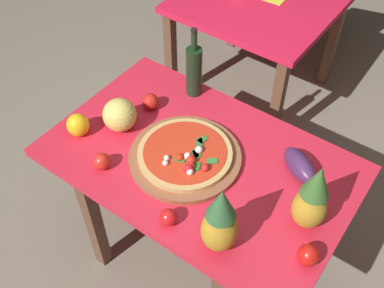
% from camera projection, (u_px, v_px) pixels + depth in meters
% --- Properties ---
extents(ground_plane, '(10.00, 10.00, 0.00)m').
position_uv_depth(ground_plane, '(198.00, 245.00, 2.46)').
color(ground_plane, gray).
extents(display_table, '(1.28, 0.81, 0.73)m').
position_uv_depth(display_table, '(200.00, 171.00, 1.99)').
color(display_table, brown).
rests_on(display_table, ground_plane).
extents(background_table, '(0.92, 0.89, 0.73)m').
position_uv_depth(background_table, '(258.00, 14.00, 2.86)').
color(background_table, brown).
rests_on(background_table, ground_plane).
extents(pizza_board, '(0.47, 0.47, 0.02)m').
position_uv_depth(pizza_board, '(185.00, 157.00, 1.91)').
color(pizza_board, brown).
rests_on(pizza_board, display_table).
extents(pizza, '(0.40, 0.40, 0.06)m').
position_uv_depth(pizza, '(185.00, 154.00, 1.88)').
color(pizza, tan).
rests_on(pizza, pizza_board).
extents(wine_bottle, '(0.08, 0.08, 0.36)m').
position_uv_depth(wine_bottle, '(194.00, 70.00, 2.10)').
color(wine_bottle, black).
rests_on(wine_bottle, display_table).
extents(pineapple_left, '(0.13, 0.13, 0.32)m').
position_uv_depth(pineapple_left, '(220.00, 222.00, 1.54)').
color(pineapple_left, '#BF8926').
rests_on(pineapple_left, display_table).
extents(pineapple_right, '(0.13, 0.13, 0.32)m').
position_uv_depth(pineapple_right, '(312.00, 200.00, 1.61)').
color(pineapple_right, '#BA8B27').
rests_on(pineapple_right, display_table).
extents(melon, '(0.15, 0.15, 0.15)m').
position_uv_depth(melon, '(120.00, 115.00, 1.99)').
color(melon, '#E3CB61').
rests_on(melon, display_table).
extents(bell_pepper, '(0.10, 0.10, 0.11)m').
position_uv_depth(bell_pepper, '(78.00, 125.00, 1.98)').
color(bell_pepper, yellow).
rests_on(bell_pepper, display_table).
extents(eggplant, '(0.22, 0.18, 0.09)m').
position_uv_depth(eggplant, '(300.00, 166.00, 1.83)').
color(eggplant, '#452450').
rests_on(eggplant, display_table).
extents(tomato_beside_pepper, '(0.08, 0.08, 0.08)m').
position_uv_depth(tomato_beside_pepper, '(151.00, 102.00, 2.10)').
color(tomato_beside_pepper, red).
rests_on(tomato_beside_pepper, display_table).
extents(tomato_near_board, '(0.07, 0.07, 0.07)m').
position_uv_depth(tomato_near_board, '(168.00, 217.00, 1.68)').
color(tomato_near_board, red).
rests_on(tomato_near_board, display_table).
extents(tomato_at_corner, '(0.08, 0.08, 0.08)m').
position_uv_depth(tomato_at_corner, '(308.00, 255.00, 1.57)').
color(tomato_at_corner, red).
rests_on(tomato_at_corner, display_table).
extents(tomato_by_bottle, '(0.07, 0.07, 0.07)m').
position_uv_depth(tomato_by_bottle, '(102.00, 161.00, 1.86)').
color(tomato_by_bottle, red).
rests_on(tomato_by_bottle, display_table).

